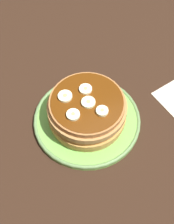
{
  "coord_description": "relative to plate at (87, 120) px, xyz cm",
  "views": [
    {
      "loc": [
        -35.23,
        20.76,
        67.41
      ],
      "look_at": [
        0.0,
        0.0,
        4.32
      ],
      "focal_mm": 50.72,
      "sensor_mm": 36.0,
      "label": 1
    }
  ],
  "objects": [
    {
      "name": "banana_slice_2",
      "position": [
        -1.76,
        4.55,
        8.23
      ],
      "size": [
        3.0,
        3.0,
        0.93
      ],
      "color": "#EBF1C0",
      "rests_on": "pancake_stack"
    },
    {
      "name": "banana_slice_4",
      "position": [
        3.54,
        3.7,
        8.2
      ],
      "size": [
        3.3,
        3.3,
        0.87
      ],
      "color": "#F0EDB5",
      "rests_on": "pancake_stack"
    },
    {
      "name": "plate",
      "position": [
        0.0,
        0.0,
        0.0
      ],
      "size": [
        26.36,
        26.36,
        1.57
      ],
      "color": "#72B74C",
      "rests_on": "ground_plane"
    },
    {
      "name": "banana_slice_3",
      "position": [
        -4.17,
        -1.41,
        8.25
      ],
      "size": [
        2.77,
        2.77,
        0.97
      ],
      "color": "#F2F1B6",
      "rests_on": "pancake_stack"
    },
    {
      "name": "ground_plane",
      "position": [
        0.0,
        0.0,
        -2.34
      ],
      "size": [
        140.0,
        140.0,
        3.0
      ],
      "primitive_type": "cube",
      "color": "black"
    },
    {
      "name": "banana_slice_0",
      "position": [
        -0.59,
        0.08,
        8.2
      ],
      "size": [
        3.2,
        3.2,
        0.86
      ],
      "color": "#EBF1B2",
      "rests_on": "pancake_stack"
    },
    {
      "name": "banana_slice_1",
      "position": [
        2.92,
        -1.32,
        8.2
      ],
      "size": [
        2.99,
        2.99,
        0.86
      ],
      "color": "#FEF2C2",
      "rests_on": "pancake_stack"
    },
    {
      "name": "pancake_stack",
      "position": [
        -0.09,
        0.07,
        4.14
      ],
      "size": [
        18.94,
        18.9,
        7.5
      ],
      "color": "#B08746",
      "rests_on": "plate"
    }
  ]
}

